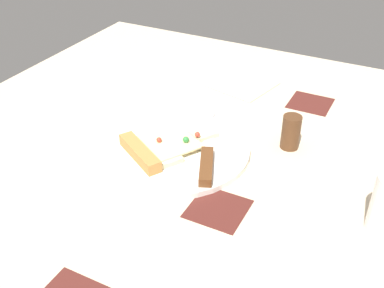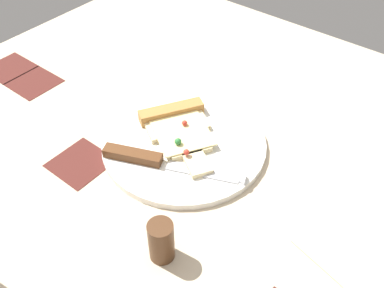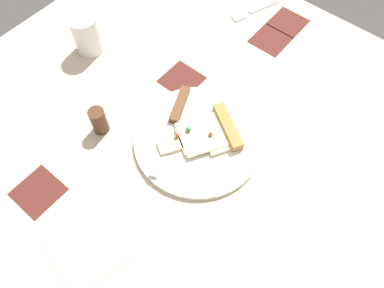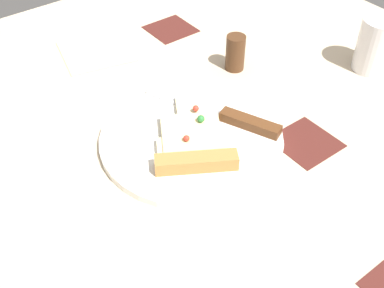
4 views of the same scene
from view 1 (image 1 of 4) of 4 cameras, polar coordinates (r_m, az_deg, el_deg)
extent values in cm
cube|color=#C6B293|center=(89.30, 0.72, -2.34)|extent=(112.63, 112.63, 3.00)
cube|color=#4C1E19|center=(77.05, 3.12, -7.84)|extent=(9.00, 9.00, 0.20)
cube|color=#4C1E19|center=(109.54, 13.99, 4.70)|extent=(9.00, 9.00, 0.20)
cylinder|color=white|center=(89.54, -2.21, -0.62)|extent=(28.63, 28.63, 1.22)
cube|color=beige|center=(87.37, -4.50, -0.79)|extent=(10.82, 12.52, 1.00)
cube|color=beige|center=(89.55, -1.40, 0.25)|extent=(8.51, 9.06, 1.00)
cube|color=beige|center=(91.76, 1.29, 1.14)|extent=(6.31, 5.77, 1.00)
cube|color=#F2E099|center=(88.17, -2.80, 0.14)|extent=(13.31, 13.04, 0.30)
cube|color=#B27A3D|center=(85.98, -6.28, -1.04)|extent=(8.42, 11.62, 2.20)
sphere|color=red|center=(87.98, -3.98, 0.50)|extent=(0.97, 0.97, 0.97)
sphere|color=red|center=(89.29, 0.64, 1.15)|extent=(1.01, 1.01, 1.01)
sphere|color=#2D7A38|center=(87.49, -0.81, 0.46)|extent=(1.17, 1.17, 1.17)
cube|color=silver|center=(92.93, 2.05, 1.33)|extent=(11.82, 6.56, 0.30)
cone|color=silver|center=(98.07, 2.18, 3.18)|extent=(2.63, 2.63, 2.00)
cube|color=#593319|center=(82.61, 1.73, -2.69)|extent=(10.06, 5.96, 1.60)
cylinder|color=#4C2D19|center=(91.30, 11.78, 1.41)|extent=(3.56, 3.56, 6.72)
cube|color=beige|center=(114.94, 6.11, 7.12)|extent=(15.60, 15.60, 0.40)
camera|label=2|loc=(1.00, 35.35, 29.63)|focal=40.64mm
camera|label=3|loc=(1.18, -7.54, 43.41)|focal=34.79mm
camera|label=4|loc=(0.74, -53.22, 22.33)|focal=45.70mm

